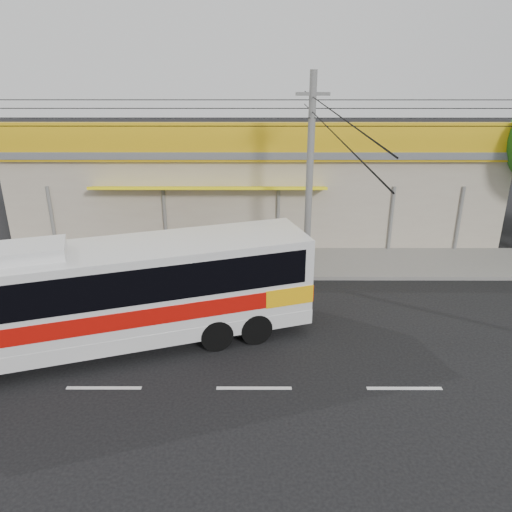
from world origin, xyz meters
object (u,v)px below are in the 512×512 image
Objects in this scene: coach_bus at (124,289)px; utility_pole at (312,112)px; motorbike_red at (167,254)px; motorbike_dark at (91,263)px.

utility_pole is (5.78, 4.54, 4.56)m from coach_bus.
utility_pole is at bearing -90.47° from motorbike_red.
coach_bus reaches higher than motorbike_dark.
utility_pole is (8.47, -0.49, 5.84)m from motorbike_dark.
coach_bus is at bearing -167.40° from motorbike_red.
motorbike_dark is at bearing 123.05° from motorbike_red.
utility_pole reaches higher than motorbike_dark.
motorbike_dark is (-2.85, -0.98, 0.01)m from motorbike_red.
motorbike_red is 3.01m from motorbike_dark.
utility_pole reaches higher than coach_bus.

